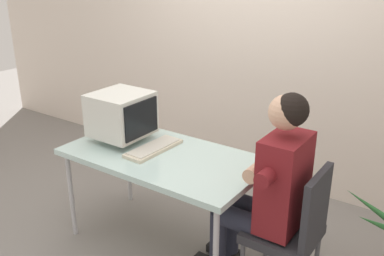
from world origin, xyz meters
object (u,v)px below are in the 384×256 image
(office_chair, at_px, (294,227))
(person_seated, at_px, (269,186))
(crt_monitor, at_px, (122,114))
(keyboard, at_px, (154,148))
(desk, at_px, (163,160))

(office_chair, xyz_separation_m, person_seated, (-0.18, -0.00, 0.22))
(crt_monitor, relative_size, office_chair, 0.45)
(office_chair, bearing_deg, keyboard, -179.49)
(desk, height_order, office_chair, office_chair)
(crt_monitor, distance_m, office_chair, 1.45)
(office_chair, height_order, person_seated, person_seated)
(desk, relative_size, person_seated, 1.06)
(crt_monitor, relative_size, person_seated, 0.30)
(keyboard, relative_size, office_chair, 0.53)
(desk, distance_m, crt_monitor, 0.48)
(keyboard, height_order, office_chair, office_chair)
(person_seated, bearing_deg, office_chair, 0.00)
(crt_monitor, xyz_separation_m, person_seated, (1.20, -0.00, -0.22))
(keyboard, bearing_deg, person_seated, 0.61)
(crt_monitor, height_order, office_chair, crt_monitor)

